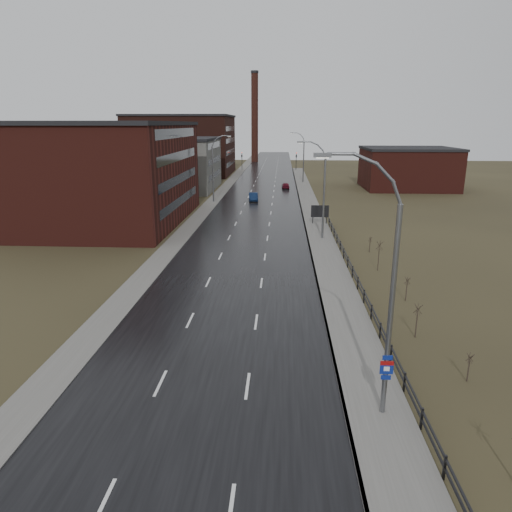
# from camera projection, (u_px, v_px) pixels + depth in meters

# --- Properties ---
(ground) EXTENTS (320.00, 320.00, 0.00)m
(ground) POSITION_uv_depth(u_px,v_px,m) (189.00, 435.00, 20.03)
(ground) COLOR #2D2819
(ground) RESTS_ON ground
(road) EXTENTS (14.00, 300.00, 0.06)m
(road) POSITION_uv_depth(u_px,v_px,m) (259.00, 204.00, 77.56)
(road) COLOR black
(road) RESTS_ON ground
(sidewalk_right) EXTENTS (3.20, 180.00, 0.18)m
(sidewalk_right) POSITION_uv_depth(u_px,v_px,m) (321.00, 241.00, 53.10)
(sidewalk_right) COLOR #595651
(sidewalk_right) RESTS_ON ground
(curb_right) EXTENTS (0.16, 180.00, 0.18)m
(curb_right) POSITION_uv_depth(u_px,v_px,m) (308.00, 240.00, 53.18)
(curb_right) COLOR slate
(curb_right) RESTS_ON ground
(sidewalk_left) EXTENTS (2.40, 260.00, 0.12)m
(sidewalk_left) POSITION_uv_depth(u_px,v_px,m) (211.00, 204.00, 77.99)
(sidewalk_left) COLOR #595651
(sidewalk_left) RESTS_ON ground
(warehouse_near) EXTENTS (22.44, 28.56, 13.50)m
(warehouse_near) POSITION_uv_depth(u_px,v_px,m) (100.00, 173.00, 62.44)
(warehouse_near) COLOR #471914
(warehouse_near) RESTS_ON ground
(warehouse_mid) EXTENTS (16.32, 20.40, 10.50)m
(warehouse_mid) POSITION_uv_depth(u_px,v_px,m) (176.00, 164.00, 94.34)
(warehouse_mid) COLOR slate
(warehouse_mid) RESTS_ON ground
(warehouse_far) EXTENTS (26.52, 24.48, 15.50)m
(warehouse_far) POSITION_uv_depth(u_px,v_px,m) (183.00, 145.00, 122.68)
(warehouse_far) COLOR #331611
(warehouse_far) RESTS_ON ground
(building_right) EXTENTS (18.36, 16.32, 8.50)m
(building_right) POSITION_uv_depth(u_px,v_px,m) (408.00, 168.00, 95.83)
(building_right) COLOR #471914
(building_right) RESTS_ON ground
(smokestack) EXTENTS (2.70, 2.70, 30.70)m
(smokestack) POSITION_uv_depth(u_px,v_px,m) (255.00, 117.00, 159.87)
(smokestack) COLOR #331611
(smokestack) RESTS_ON ground
(streetlight_main) EXTENTS (3.91, 0.29, 12.11)m
(streetlight_main) POSITION_uv_depth(u_px,v_px,m) (385.00, 294.00, 19.80)
(streetlight_main) COLOR slate
(streetlight_main) RESTS_ON ground
(streetlight_right_mid) EXTENTS (3.36, 0.28, 11.35)m
(streetlight_right_mid) POSITION_uv_depth(u_px,v_px,m) (322.00, 190.00, 52.46)
(streetlight_right_mid) COLOR slate
(streetlight_right_mid) RESTS_ON ground
(streetlight_left) EXTENTS (3.36, 0.28, 11.35)m
(streetlight_left) POSITION_uv_depth(u_px,v_px,m) (214.00, 168.00, 78.27)
(streetlight_left) COLOR slate
(streetlight_left) RESTS_ON ground
(streetlight_right_far) EXTENTS (3.36, 0.28, 11.35)m
(streetlight_right_far) POSITION_uv_depth(u_px,v_px,m) (302.00, 157.00, 104.24)
(streetlight_right_far) COLOR slate
(streetlight_right_far) RESTS_ON ground
(guardrail) EXTENTS (0.10, 53.05, 1.10)m
(guardrail) POSITION_uv_depth(u_px,v_px,m) (359.00, 284.00, 36.83)
(guardrail) COLOR black
(guardrail) RESTS_ON ground
(shrub_b) EXTENTS (0.39, 0.41, 1.62)m
(shrub_b) POSITION_uv_depth(u_px,v_px,m) (469.00, 367.00, 24.02)
(shrub_b) COLOR #382D23
(shrub_b) RESTS_ON ground
(shrub_c) EXTENTS (0.54, 0.57, 2.28)m
(shrub_c) POSITION_uv_depth(u_px,v_px,m) (417.00, 320.00, 28.91)
(shrub_c) COLOR #382D23
(shrub_c) RESTS_ON ground
(shrub_d) EXTENTS (0.46, 0.49, 1.92)m
(shrub_d) POSITION_uv_depth(u_px,v_px,m) (407.00, 288.00, 35.01)
(shrub_d) COLOR #382D23
(shrub_d) RESTS_ON ground
(shrub_e) EXTENTS (0.66, 0.70, 2.82)m
(shrub_e) POSITION_uv_depth(u_px,v_px,m) (379.00, 255.00, 42.16)
(shrub_e) COLOR #382D23
(shrub_e) RESTS_ON ground
(shrub_f) EXTENTS (0.41, 0.43, 1.67)m
(shrub_f) POSITION_uv_depth(u_px,v_px,m) (370.00, 244.00, 48.43)
(shrub_f) COLOR #382D23
(shrub_f) RESTS_ON ground
(billboard) EXTENTS (2.39, 0.17, 2.67)m
(billboard) POSITION_uv_depth(u_px,v_px,m) (320.00, 212.00, 61.41)
(billboard) COLOR black
(billboard) RESTS_ON ground
(traffic_light_left) EXTENTS (0.58, 2.73, 5.30)m
(traffic_light_left) POSITION_uv_depth(u_px,v_px,m) (242.00, 154.00, 134.25)
(traffic_light_left) COLOR black
(traffic_light_left) RESTS_ON ground
(traffic_light_right) EXTENTS (0.58, 2.73, 5.30)m
(traffic_light_right) POSITION_uv_depth(u_px,v_px,m) (296.00, 154.00, 133.38)
(traffic_light_right) COLOR black
(traffic_light_right) RESTS_ON ground
(car_near) EXTENTS (1.95, 4.52, 1.45)m
(car_near) POSITION_uv_depth(u_px,v_px,m) (253.00, 197.00, 80.57)
(car_near) COLOR #0B1A3A
(car_near) RESTS_ON ground
(car_far) EXTENTS (1.69, 3.84, 1.29)m
(car_far) POSITION_uv_depth(u_px,v_px,m) (286.00, 186.00, 96.06)
(car_far) COLOR #560E1C
(car_far) RESTS_ON ground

